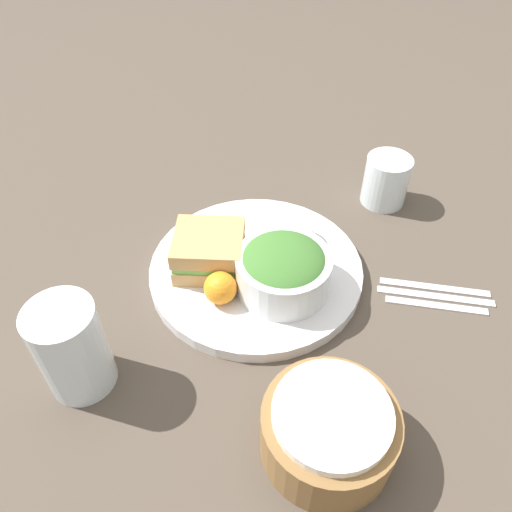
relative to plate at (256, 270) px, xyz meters
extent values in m
plane|color=#4C4238|center=(0.00, 0.00, -0.01)|extent=(4.00, 4.00, 0.00)
cylinder|color=silver|center=(0.00, 0.00, 0.00)|extent=(0.33, 0.33, 0.02)
cube|color=tan|center=(0.07, 0.01, 0.02)|extent=(0.11, 0.10, 0.02)
cube|color=#6BB24C|center=(0.07, 0.01, 0.04)|extent=(0.11, 0.10, 0.01)
cube|color=tan|center=(0.07, 0.01, 0.06)|extent=(0.11, 0.10, 0.02)
cylinder|color=white|center=(-0.04, 0.04, 0.04)|extent=(0.14, 0.14, 0.06)
ellipsoid|color=#3D702D|center=(-0.04, 0.04, 0.06)|extent=(0.13, 0.13, 0.04)
cylinder|color=#99999E|center=(-0.05, -0.06, 0.03)|extent=(0.07, 0.07, 0.03)
sphere|color=orange|center=(0.04, 0.07, 0.03)|extent=(0.05, 0.05, 0.05)
cylinder|color=silver|center=(0.19, 0.21, 0.06)|extent=(0.08, 0.08, 0.13)
cylinder|color=olive|center=(-0.12, 0.26, 0.03)|extent=(0.15, 0.15, 0.07)
cylinder|color=white|center=(-0.12, 0.26, 0.07)|extent=(0.13, 0.13, 0.01)
cube|color=silver|center=(-0.27, -0.01, -0.01)|extent=(0.16, 0.02, 0.01)
cube|color=silver|center=(-0.27, 0.01, -0.01)|extent=(0.17, 0.02, 0.01)
cube|color=silver|center=(-0.27, 0.03, -0.01)|extent=(0.15, 0.02, 0.01)
cylinder|color=silver|center=(-0.20, -0.21, 0.03)|extent=(0.08, 0.08, 0.09)
camera|label=1|loc=(-0.07, 0.53, 0.56)|focal=35.00mm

